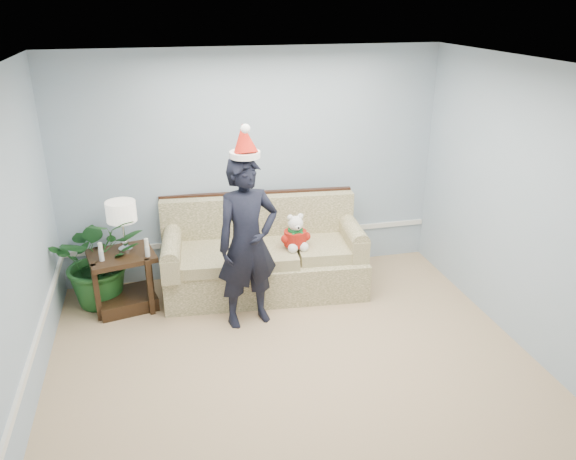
% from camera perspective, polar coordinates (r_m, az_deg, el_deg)
% --- Properties ---
extents(room_shell, '(4.54, 5.04, 2.74)m').
position_cam_1_polar(room_shell, '(4.34, 2.15, -2.45)').
color(room_shell, tan).
rests_on(room_shell, ground).
extents(wainscot_trim, '(4.49, 4.99, 0.06)m').
position_cam_1_polar(wainscot_trim, '(5.67, -12.89, -6.90)').
color(wainscot_trim, white).
rests_on(wainscot_trim, room_shell).
extents(sofa, '(2.36, 1.17, 1.07)m').
position_cam_1_polar(sofa, '(6.55, -2.49, -2.82)').
color(sofa, '#515528').
rests_on(sofa, room_shell).
extents(side_table, '(0.78, 0.70, 0.65)m').
position_cam_1_polar(side_table, '(6.43, -16.23, -5.53)').
color(side_table, '#321F12').
rests_on(side_table, room_shell).
extents(table_lamp, '(0.31, 0.31, 0.56)m').
position_cam_1_polar(table_lamp, '(6.17, -16.58, 1.61)').
color(table_lamp, silver).
rests_on(table_lamp, side_table).
extents(candle_pair, '(0.52, 0.05, 0.20)m').
position_cam_1_polar(candle_pair, '(6.10, -16.31, -1.99)').
color(candle_pair, silver).
rests_on(candle_pair, side_table).
extents(houseplant, '(1.05, 0.94, 1.07)m').
position_cam_1_polar(houseplant, '(6.49, -18.59, -2.79)').
color(houseplant, '#1C5220').
rests_on(houseplant, room_shell).
extents(man, '(0.73, 0.56, 1.80)m').
position_cam_1_polar(man, '(5.66, -4.12, -1.34)').
color(man, black).
rests_on(man, room_shell).
extents(santa_hat, '(0.33, 0.37, 0.35)m').
position_cam_1_polar(santa_hat, '(5.34, -4.47, 8.93)').
color(santa_hat, white).
rests_on(santa_hat, man).
extents(teddy_bear, '(0.27, 0.30, 0.42)m').
position_cam_1_polar(teddy_bear, '(6.29, 0.76, -0.61)').
color(teddy_bear, white).
rests_on(teddy_bear, sofa).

